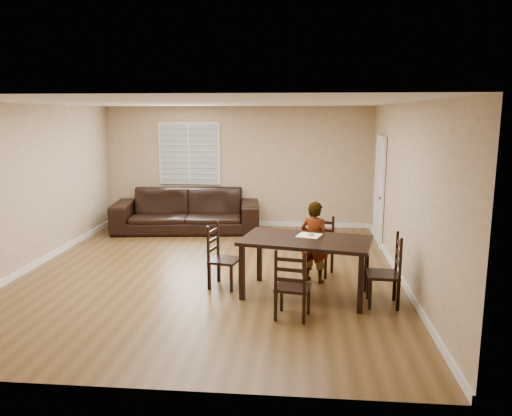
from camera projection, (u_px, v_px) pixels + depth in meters
The scene contains 11 objects.
ground at pixel (211, 272), 8.09m from camera, with size 7.00×7.00×0.00m, color brown.
room at pixel (213, 160), 7.92m from camera, with size 6.04×7.04×2.72m.
dining_table at pixel (306, 245), 6.93m from camera, with size 1.93×1.33×0.83m.
chair_near at pixel (321, 247), 8.02m from camera, with size 0.53×0.51×0.93m.
chair_far at pixel (291, 289), 6.13m from camera, with size 0.47×0.45×0.91m.
chair_left at pixel (218, 258), 7.38m from camera, with size 0.48×0.50×0.95m.
chair_right at pixel (392, 273), 6.63m from camera, with size 0.43×0.46×0.98m.
child at pixel (314, 242), 7.55m from camera, with size 0.46×0.30×1.25m, color gray.
napkin at pixel (309, 235), 7.10m from camera, with size 0.32×0.32×0.00m, color white.
donut at pixel (311, 234), 7.09m from camera, with size 0.10×0.10×0.04m.
sofa at pixel (187, 210), 10.88m from camera, with size 3.13×1.22×0.91m, color black.
Camera 1 is at (1.45, -7.65, 2.53)m, focal length 35.00 mm.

